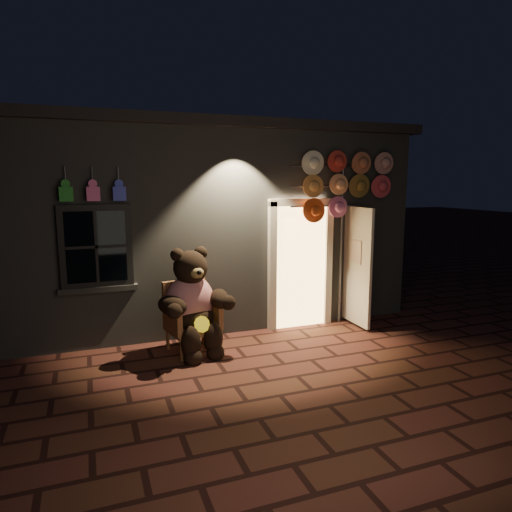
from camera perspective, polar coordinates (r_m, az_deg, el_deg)
ground at (r=6.28m, az=-0.06°, el=-13.87°), size 60.00×60.00×0.00m
shop_building at (r=9.64m, az=-8.36°, el=4.85°), size 7.30×5.95×3.51m
wicker_armchair at (r=6.83m, az=-8.24°, el=-7.48°), size 0.81×0.75×1.02m
teddy_bear at (r=6.65m, az=-7.91°, el=-5.86°), size 1.14×0.98×1.59m
hat_rack at (r=7.83m, az=11.01°, el=8.85°), size 1.88×0.22×2.96m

